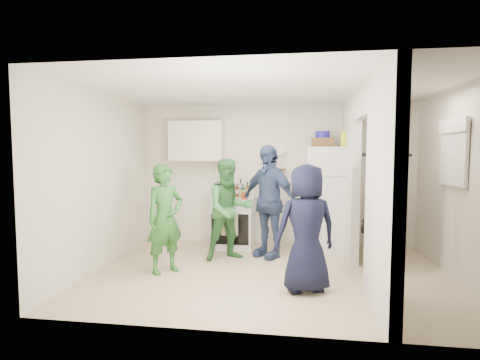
{
  "coord_description": "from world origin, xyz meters",
  "views": [
    {
      "loc": [
        0.3,
        -4.99,
        1.66
      ],
      "look_at": [
        -0.46,
        0.4,
        1.25
      ],
      "focal_mm": 28.0,
      "sensor_mm": 36.0,
      "label": 1
    }
  ],
  "objects_px": {
    "blue_bowl": "(322,135)",
    "person_denim": "(268,201)",
    "fridge": "(328,199)",
    "person_navy": "(306,228)",
    "person_nook": "(385,203)",
    "person_green_left": "(165,219)",
    "person_green_center": "(229,209)",
    "stove": "(233,222)",
    "wicker_basket": "(322,142)",
    "yellow_cup_stack_top": "(343,139)"
  },
  "relations": [
    {
      "from": "blue_bowl",
      "to": "person_denim",
      "type": "bearing_deg",
      "value": -148.25
    },
    {
      "from": "fridge",
      "to": "person_navy",
      "type": "bearing_deg",
      "value": -102.44
    },
    {
      "from": "blue_bowl",
      "to": "person_nook",
      "type": "bearing_deg",
      "value": -47.21
    },
    {
      "from": "person_green_left",
      "to": "person_green_center",
      "type": "bearing_deg",
      "value": -4.83
    },
    {
      "from": "stove",
      "to": "person_green_left",
      "type": "bearing_deg",
      "value": -115.16
    },
    {
      "from": "stove",
      "to": "person_nook",
      "type": "distance_m",
      "value": 2.53
    },
    {
      "from": "person_green_center",
      "to": "person_navy",
      "type": "relative_size",
      "value": 1.02
    },
    {
      "from": "wicker_basket",
      "to": "blue_bowl",
      "type": "height_order",
      "value": "blue_bowl"
    },
    {
      "from": "person_green_center",
      "to": "fridge",
      "type": "bearing_deg",
      "value": -3.71
    },
    {
      "from": "person_navy",
      "to": "stove",
      "type": "bearing_deg",
      "value": -77.73
    },
    {
      "from": "person_green_left",
      "to": "person_denim",
      "type": "xyz_separation_m",
      "value": [
        1.35,
        0.98,
        0.14
      ]
    },
    {
      "from": "wicker_basket",
      "to": "yellow_cup_stack_top",
      "type": "bearing_deg",
      "value": -25.11
    },
    {
      "from": "person_denim",
      "to": "person_nook",
      "type": "height_order",
      "value": "person_nook"
    },
    {
      "from": "fridge",
      "to": "stove",
      "type": "bearing_deg",
      "value": 178.93
    },
    {
      "from": "person_green_left",
      "to": "person_nook",
      "type": "relative_size",
      "value": 0.8
    },
    {
      "from": "wicker_basket",
      "to": "person_green_center",
      "type": "xyz_separation_m",
      "value": [
        -1.45,
        -0.76,
        -1.04
      ]
    },
    {
      "from": "blue_bowl",
      "to": "yellow_cup_stack_top",
      "type": "bearing_deg",
      "value": -25.11
    },
    {
      "from": "blue_bowl",
      "to": "fridge",
      "type": "bearing_deg",
      "value": -26.57
    },
    {
      "from": "blue_bowl",
      "to": "person_navy",
      "type": "xyz_separation_m",
      "value": [
        -0.32,
        -1.96,
        -1.19
      ]
    },
    {
      "from": "person_nook",
      "to": "wicker_basket",
      "type": "bearing_deg",
      "value": -102.6
    },
    {
      "from": "wicker_basket",
      "to": "blue_bowl",
      "type": "xyz_separation_m",
      "value": [
        0.0,
        0.0,
        0.13
      ]
    },
    {
      "from": "wicker_basket",
      "to": "person_denim",
      "type": "bearing_deg",
      "value": -148.25
    },
    {
      "from": "fridge",
      "to": "person_denim",
      "type": "xyz_separation_m",
      "value": [
        -0.97,
        -0.49,
        0.01
      ]
    },
    {
      "from": "person_navy",
      "to": "person_green_left",
      "type": "bearing_deg",
      "value": -32.53
    },
    {
      "from": "blue_bowl",
      "to": "person_green_left",
      "type": "relative_size",
      "value": 0.16
    },
    {
      "from": "stove",
      "to": "person_green_center",
      "type": "relative_size",
      "value": 0.56
    },
    {
      "from": "blue_bowl",
      "to": "person_nook",
      "type": "xyz_separation_m",
      "value": [
        0.82,
        -0.88,
        -1.02
      ]
    },
    {
      "from": "person_denim",
      "to": "person_green_center",
      "type": "bearing_deg",
      "value": -122.37
    },
    {
      "from": "yellow_cup_stack_top",
      "to": "wicker_basket",
      "type": "bearing_deg",
      "value": 154.89
    },
    {
      "from": "person_green_left",
      "to": "yellow_cup_stack_top",
      "type": "bearing_deg",
      "value": -21.07
    },
    {
      "from": "fridge",
      "to": "person_green_center",
      "type": "bearing_deg",
      "value": -155.35
    },
    {
      "from": "person_navy",
      "to": "person_denim",
      "type": "bearing_deg",
      "value": -88.31
    },
    {
      "from": "stove",
      "to": "yellow_cup_stack_top",
      "type": "height_order",
      "value": "yellow_cup_stack_top"
    },
    {
      "from": "fridge",
      "to": "person_navy",
      "type": "height_order",
      "value": "fridge"
    },
    {
      "from": "person_green_center",
      "to": "person_nook",
      "type": "xyz_separation_m",
      "value": [
        2.26,
        -0.12,
        0.15
      ]
    },
    {
      "from": "person_denim",
      "to": "person_nook",
      "type": "distance_m",
      "value": 1.72
    },
    {
      "from": "blue_bowl",
      "to": "person_navy",
      "type": "distance_m",
      "value": 2.31
    },
    {
      "from": "wicker_basket",
      "to": "person_green_center",
      "type": "height_order",
      "value": "wicker_basket"
    },
    {
      "from": "fridge",
      "to": "wicker_basket",
      "type": "height_order",
      "value": "wicker_basket"
    },
    {
      "from": "wicker_basket",
      "to": "person_navy",
      "type": "relative_size",
      "value": 0.23
    },
    {
      "from": "blue_bowl",
      "to": "person_green_left",
      "type": "xyz_separation_m",
      "value": [
        -2.21,
        -1.51,
        -1.2
      ]
    },
    {
      "from": "person_green_center",
      "to": "person_nook",
      "type": "relative_size",
      "value": 0.83
    },
    {
      "from": "wicker_basket",
      "to": "person_navy",
      "type": "height_order",
      "value": "wicker_basket"
    },
    {
      "from": "yellow_cup_stack_top",
      "to": "person_green_center",
      "type": "height_order",
      "value": "yellow_cup_stack_top"
    },
    {
      "from": "wicker_basket",
      "to": "person_navy",
      "type": "distance_m",
      "value": 2.25
    },
    {
      "from": "wicker_basket",
      "to": "person_green_left",
      "type": "relative_size",
      "value": 0.23
    },
    {
      "from": "wicker_basket",
      "to": "yellow_cup_stack_top",
      "type": "distance_m",
      "value": 0.36
    },
    {
      "from": "fridge",
      "to": "person_navy",
      "type": "relative_size",
      "value": 1.14
    },
    {
      "from": "fridge",
      "to": "person_denim",
      "type": "height_order",
      "value": "person_denim"
    },
    {
      "from": "yellow_cup_stack_top",
      "to": "person_nook",
      "type": "height_order",
      "value": "yellow_cup_stack_top"
    }
  ]
}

